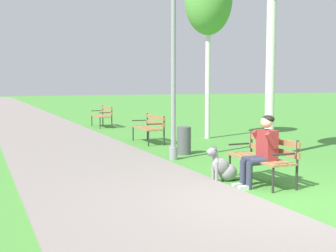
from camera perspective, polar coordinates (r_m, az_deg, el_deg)
The scene contains 10 objects.
ground_plane at distance 7.12m, azimuth 13.97°, elevation -9.40°, with size 120.00×120.00×0.00m, color #478E38.
paved_path at distance 29.63m, azimuth -18.54°, elevation 1.71°, with size 3.41×60.00×0.04m, color gray.
park_bench_near at distance 8.35m, azimuth 12.00°, elevation -3.59°, with size 0.55×1.50×0.85m.
park_bench_mid at distance 13.66m, azimuth -2.32°, elevation 0.01°, with size 0.55×1.50×0.85m.
park_bench_far at distance 18.79m, azimuth -8.21°, elevation 1.44°, with size 0.55×1.50×0.85m.
person_seated_on_near_bench at distance 8.03m, azimuth 11.73°, elevation -2.73°, with size 0.74×0.49×1.25m.
dog_grey at distance 8.40m, azimuth 6.95°, elevation -5.21°, with size 0.83×0.29×0.71m.
lamp_post_near at distance 10.59m, azimuth 0.68°, elevation 7.82°, with size 0.24×0.24×4.34m.
birch_tree_third at distance 14.98m, azimuth 5.11°, elevation 15.50°, with size 1.50×1.59×5.61m.
litter_bin at distance 11.48m, azimuth 2.02°, elevation -1.84°, with size 0.36×0.36×0.70m, color #515156.
Camera 1 is at (-4.17, -5.49, 1.81)m, focal length 48.41 mm.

